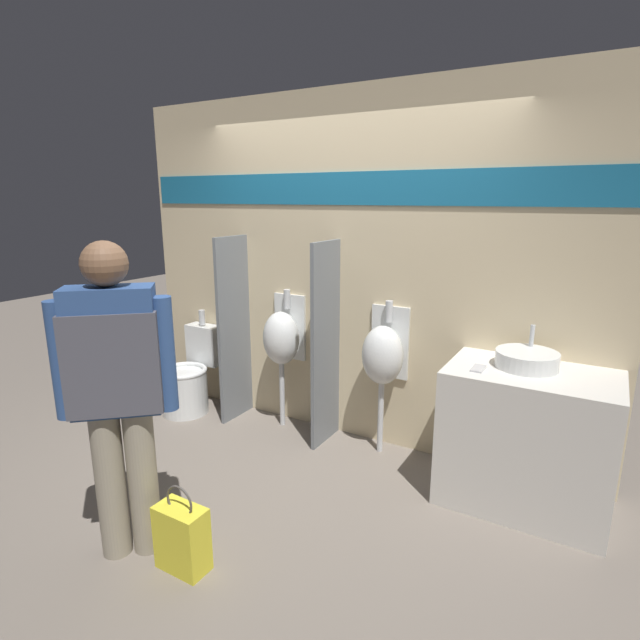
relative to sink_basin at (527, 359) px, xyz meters
The scene contains 12 objects.
ground_plane 1.71m from the sink_basin, 166.91° to the right, with size 16.00×16.00×0.00m, color #70665B.
display_wall 1.48m from the sink_basin, 168.75° to the left, with size 3.97×0.07×2.70m.
sink_counter 0.50m from the sink_basin, 51.55° to the right, with size 0.99×0.62×0.89m.
sink_basin is the anchor object (origin of this frame).
cell_phone 0.31m from the sink_basin, 142.96° to the right, with size 0.07×0.14×0.01m.
divider_near_counter 2.37m from the sink_basin, behind, with size 0.03×0.40×1.60m.
divider_mid 1.46m from the sink_basin, behind, with size 0.03×0.40×1.60m.
urinal_near_counter 1.92m from the sink_basin, behind, with size 0.31×0.29×1.17m.
urinal_far 1.02m from the sink_basin, behind, with size 0.31×0.29×1.17m.
toilet 2.89m from the sink_basin, behind, with size 0.42×0.59×0.90m.
person_in_vest 2.38m from the sink_basin, 136.99° to the right, with size 0.48×0.47×1.71m.
shopping_bag 2.24m from the sink_basin, 131.32° to the right, with size 0.28×0.15×0.49m.
Camera 1 is at (1.76, -2.85, 1.92)m, focal length 28.00 mm.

